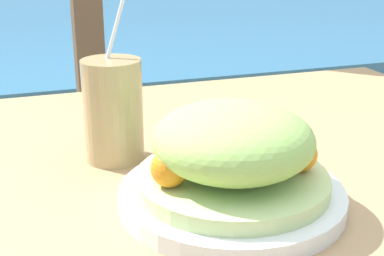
# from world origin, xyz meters

# --- Properties ---
(patio_table) EXTENTS (1.20, 0.84, 0.73)m
(patio_table) POSITION_xyz_m (0.00, 0.00, 0.64)
(patio_table) COLOR tan
(patio_table) RESTS_ON ground_plane
(railing_fence) EXTENTS (2.80, 0.08, 1.09)m
(railing_fence) POSITION_xyz_m (0.00, 0.73, 0.81)
(railing_fence) COLOR brown
(railing_fence) RESTS_ON ground_plane
(sea_backdrop) EXTENTS (12.00, 4.00, 0.52)m
(sea_backdrop) POSITION_xyz_m (0.00, 3.23, 0.26)
(sea_backdrop) COLOR teal
(sea_backdrop) RESTS_ON ground_plane
(salad_plate) EXTENTS (0.26, 0.26, 0.12)m
(salad_plate) POSITION_xyz_m (0.03, -0.11, 0.78)
(salad_plate) COLOR white
(salad_plate) RESTS_ON patio_table
(drink_glass) EXTENTS (0.08, 0.08, 0.24)m
(drink_glass) POSITION_xyz_m (-0.07, 0.07, 0.80)
(drink_glass) COLOR tan
(drink_glass) RESTS_ON patio_table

